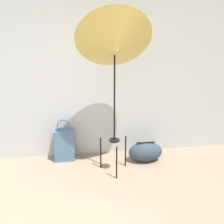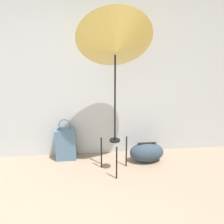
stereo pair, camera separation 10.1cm
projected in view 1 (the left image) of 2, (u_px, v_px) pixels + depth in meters
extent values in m
cube|color=#B7BCC1|center=(82.00, 72.00, 3.77)|extent=(8.00, 0.05, 2.60)
cylinder|color=black|center=(117.00, 163.00, 3.41)|extent=(0.02, 0.02, 0.46)
cylinder|color=black|center=(101.00, 153.00, 3.68)|extent=(0.02, 0.02, 0.46)
cylinder|color=black|center=(126.00, 151.00, 3.72)|extent=(0.02, 0.02, 0.46)
cylinder|color=black|center=(114.00, 140.00, 3.53)|extent=(0.14, 0.14, 0.02)
cylinder|color=black|center=(114.00, 96.00, 3.34)|extent=(0.02, 0.02, 1.25)
cone|color=#D1B251|center=(115.00, 45.00, 3.14)|extent=(0.96, 0.79, 0.89)
cube|color=slate|center=(64.00, 145.00, 3.90)|extent=(0.30, 0.18, 0.48)
torus|color=slate|center=(63.00, 126.00, 3.81)|extent=(0.18, 0.01, 0.18)
ellipsoid|color=#2D3D4C|center=(145.00, 152.00, 3.89)|extent=(0.51, 0.29, 0.29)
cube|color=black|center=(146.00, 143.00, 3.85)|extent=(0.28, 0.04, 0.01)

